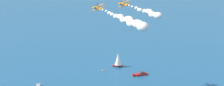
{
  "coord_description": "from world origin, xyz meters",
  "views": [
    {
      "loc": [
        -36.14,
        -150.6,
        76.11
      ],
      "look_at": [
        -0.02,
        0.08,
        27.73
      ],
      "focal_mm": 46.55,
      "sensor_mm": 36.0,
      "label": 1
    }
  ],
  "objects_px": {
    "wingwalker_lead": "(98,4)",
    "motorboat_far_port": "(139,74)",
    "biplane_lead": "(99,8)",
    "biplane_wingman": "(124,4)",
    "wingwalker_wingman": "(123,0)",
    "sailboat_offshore": "(118,60)",
    "marker_buoy": "(103,71)"
  },
  "relations": [
    {
      "from": "marker_buoy",
      "to": "biplane_wingman",
      "type": "relative_size",
      "value": 0.28
    },
    {
      "from": "marker_buoy",
      "to": "biplane_lead",
      "type": "relative_size",
      "value": 0.28
    },
    {
      "from": "biplane_wingman",
      "to": "wingwalker_wingman",
      "type": "distance_m",
      "value": 2.15
    },
    {
      "from": "wingwalker_lead",
      "to": "biplane_wingman",
      "type": "xyz_separation_m",
      "value": [
        15.59,
        3.59,
        -1.23
      ]
    },
    {
      "from": "biplane_lead",
      "to": "wingwalker_lead",
      "type": "relative_size",
      "value": 4.21
    },
    {
      "from": "wingwalker_lead",
      "to": "biplane_lead",
      "type": "bearing_deg",
      "value": 10.43
    },
    {
      "from": "motorboat_far_port",
      "to": "biplane_lead",
      "type": "distance_m",
      "value": 57.59
    },
    {
      "from": "sailboat_offshore",
      "to": "marker_buoy",
      "type": "relative_size",
      "value": 5.2
    },
    {
      "from": "sailboat_offshore",
      "to": "wingwalker_wingman",
      "type": "xyz_separation_m",
      "value": [
        -4.99,
        -29.76,
        46.14
      ]
    },
    {
      "from": "motorboat_far_port",
      "to": "wingwalker_lead",
      "type": "relative_size",
      "value": 5.66
    },
    {
      "from": "sailboat_offshore",
      "to": "marker_buoy",
      "type": "height_order",
      "value": "sailboat_offshore"
    },
    {
      "from": "biplane_lead",
      "to": "motorboat_far_port",
      "type": "bearing_deg",
      "value": 27.46
    },
    {
      "from": "sailboat_offshore",
      "to": "biplane_lead",
      "type": "distance_m",
      "value": 57.83
    },
    {
      "from": "wingwalker_wingman",
      "to": "biplane_lead",
      "type": "bearing_deg",
      "value": -166.85
    },
    {
      "from": "biplane_lead",
      "to": "wingwalker_lead",
      "type": "height_order",
      "value": "wingwalker_lead"
    },
    {
      "from": "motorboat_far_port",
      "to": "wingwalker_wingman",
      "type": "height_order",
      "value": "wingwalker_wingman"
    },
    {
      "from": "motorboat_far_port",
      "to": "marker_buoy",
      "type": "height_order",
      "value": "motorboat_far_port"
    },
    {
      "from": "marker_buoy",
      "to": "biplane_lead",
      "type": "distance_m",
      "value": 55.65
    },
    {
      "from": "motorboat_far_port",
      "to": "biplane_lead",
      "type": "xyz_separation_m",
      "value": [
        -29.09,
        -15.12,
        47.35
      ]
    },
    {
      "from": "wingwalker_wingman",
      "to": "motorboat_far_port",
      "type": "bearing_deg",
      "value": 38.92
    },
    {
      "from": "motorboat_far_port",
      "to": "wingwalker_wingman",
      "type": "xyz_separation_m",
      "value": [
        -14.51,
        -11.71,
        50.34
      ]
    },
    {
      "from": "sailboat_offshore",
      "to": "biplane_wingman",
      "type": "relative_size",
      "value": 1.45
    },
    {
      "from": "sailboat_offshore",
      "to": "marker_buoy",
      "type": "bearing_deg",
      "value": -154.58
    },
    {
      "from": "wingwalker_lead",
      "to": "wingwalker_wingman",
      "type": "bearing_deg",
      "value": 13.05
    },
    {
      "from": "sailboat_offshore",
      "to": "wingwalker_lead",
      "type": "xyz_separation_m",
      "value": [
        -20.08,
        -33.26,
        45.28
      ]
    },
    {
      "from": "biplane_wingman",
      "to": "wingwalker_wingman",
      "type": "xyz_separation_m",
      "value": [
        -0.5,
        -0.09,
        2.09
      ]
    },
    {
      "from": "motorboat_far_port",
      "to": "marker_buoy",
      "type": "relative_size",
      "value": 4.81
    },
    {
      "from": "wingwalker_lead",
      "to": "motorboat_far_port",
      "type": "bearing_deg",
      "value": 27.2
    },
    {
      "from": "sailboat_offshore",
      "to": "biplane_lead",
      "type": "height_order",
      "value": "biplane_lead"
    },
    {
      "from": "sailboat_offshore",
      "to": "biplane_lead",
      "type": "bearing_deg",
      "value": -120.54
    },
    {
      "from": "sailboat_offshore",
      "to": "wingwalker_lead",
      "type": "relative_size",
      "value": 6.12
    },
    {
      "from": "wingwalker_lead",
      "to": "sailboat_offshore",
      "type": "bearing_deg",
      "value": 58.88
    }
  ]
}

